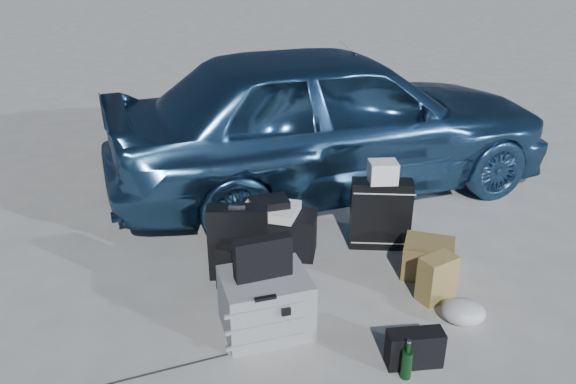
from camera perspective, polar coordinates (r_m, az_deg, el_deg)
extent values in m
plane|color=#BABAB5|center=(3.98, 3.81, -13.69)|extent=(60.00, 60.00, 0.00)
imported|color=#33608C|center=(5.75, 4.43, 7.51)|extent=(4.84, 3.03, 1.54)
cube|color=gray|center=(3.86, -2.30, -11.18)|extent=(0.67, 0.60, 0.42)
cube|color=black|center=(3.67, -2.57, -6.68)|extent=(0.39, 0.20, 0.29)
cube|color=black|center=(4.23, -4.32, -8.11)|extent=(0.46, 0.28, 0.36)
cube|color=black|center=(4.38, -5.06, -5.09)|extent=(0.47, 0.18, 0.60)
cube|color=black|center=(4.83, 9.37, -2.22)|extent=(0.52, 0.24, 0.61)
cube|color=white|center=(4.65, 9.62, 2.02)|extent=(0.23, 0.19, 0.18)
cube|color=black|center=(4.73, -1.69, -4.14)|extent=(0.78, 0.45, 0.37)
cube|color=white|center=(4.61, -1.80, -1.81)|extent=(0.53, 0.46, 0.08)
cube|color=black|center=(4.58, -1.91, -1.04)|extent=(0.34, 0.28, 0.06)
cube|color=#AC8D4B|center=(4.30, 14.89, -8.47)|extent=(0.31, 0.27, 0.35)
cube|color=olive|center=(4.59, 14.04, -6.56)|extent=(0.47, 0.44, 0.28)
ellipsoid|color=silver|center=(4.17, 17.41, -11.54)|extent=(0.35, 0.31, 0.17)
cube|color=black|center=(3.72, 12.74, -15.23)|extent=(0.36, 0.16, 0.25)
cylinder|color=black|center=(3.61, 12.00, -16.34)|extent=(0.09, 0.09, 0.27)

